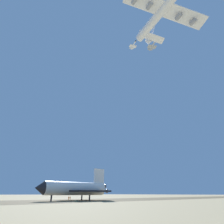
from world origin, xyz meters
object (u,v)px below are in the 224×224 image
space_shuttle (75,189)px  ground_crew_mid_fuselage (69,198)px  carrier_jet (165,8)px  chase_jet_right_wing (153,45)px  ground_crew_near_nose (70,198)px  ground_support_crate (76,201)px  chase_jet_trailing (133,45)px

space_shuttle → ground_crew_mid_fuselage: (-6.24, -14.11, -4.41)m
carrier_jet → chase_jet_right_wing: (-28.74, -29.73, 3.53)m
carrier_jet → ground_crew_near_nose: carrier_jet is taller
space_shuttle → ground_support_crate: bearing=64.2°
chase_jet_trailing → ground_crew_near_nose: 171.86m
carrier_jet → ground_support_crate: (43.42, -30.48, -123.70)m
chase_jet_right_wing → ground_support_crate: bearing=-59.2°
chase_jet_trailing → ground_crew_near_nose: size_ratio=8.52×
space_shuttle → chase_jet_right_wing: chase_jet_right_wing is taller
carrier_jet → ground_support_crate: size_ratio=47.63×
ground_crew_near_nose → ground_crew_mid_fuselage: same height
chase_jet_trailing → ground_support_crate: 181.44m
ground_support_crate → space_shuttle: bearing=-120.9°
space_shuttle → chase_jet_trailing: bearing=-161.5°
space_shuttle → ground_support_crate: size_ratio=27.60×
ground_support_crate → carrier_jet: bearing=144.9°
ground_support_crate → chase_jet_trailing: bearing=-159.9°
chase_jet_trailing → ground_support_crate: (85.60, 31.30, -156.89)m
chase_jet_right_wing → ground_support_crate: chase_jet_right_wing is taller
ground_support_crate → ground_crew_mid_fuselage: bearing=-117.3°
space_shuttle → ground_crew_mid_fuselage: 16.05m
carrier_jet → ground_crew_near_nose: bearing=-117.6°
carrier_jet → ground_crew_mid_fuselage: size_ratio=38.65×
space_shuttle → carrier_jet: size_ratio=0.58×
ground_crew_near_nose → chase_jet_right_wing: bearing=-13.7°
chase_jet_right_wing → chase_jet_trailing: size_ratio=0.98×
chase_jet_right_wing → ground_crew_near_nose: chase_jet_right_wing is taller
ground_crew_near_nose → ground_crew_mid_fuselage: bearing=119.5°
space_shuttle → ground_crew_near_nose: size_ratio=22.39×
chase_jet_right_wing → ground_crew_mid_fuselage: chase_jet_right_wing is taller
space_shuttle → carrier_jet: bearing=134.7°
ground_crew_mid_fuselage → space_shuttle: bearing=-30.2°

